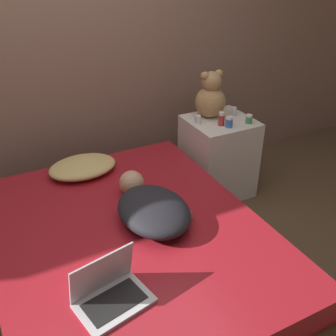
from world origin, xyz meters
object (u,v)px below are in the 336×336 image
bottle_green (249,119)px  bottle_red (222,119)px  bottle_clear (234,111)px  bottle_white (198,120)px  laptop (110,292)px  bottle_blue (229,122)px  person_lying (152,207)px  pillow (83,167)px  teddy_bear (211,97)px

bottle_green → bottle_red: 0.22m
bottle_clear → bottle_white: same height
bottle_red → bottle_clear: size_ratio=1.66×
laptop → bottle_blue: 1.62m
person_lying → bottle_green: size_ratio=9.87×
bottle_clear → pillow: bearing=179.5°
person_lying → teddy_bear: (0.85, 0.73, 0.29)m
person_lying → bottle_clear: bottle_clear is taller
pillow → bottle_red: bottle_red is taller
pillow → laptop: laptop is taller
bottle_red → teddy_bear: bearing=84.8°
laptop → bottle_blue: bearing=24.7°
teddy_bear → bottle_green: 0.34m
person_lying → bottle_white: (0.69, 0.65, 0.16)m
bottle_clear → bottle_green: bearing=-88.6°
person_lying → bottle_blue: 1.01m
pillow → bottle_green: bearing=-9.1°
bottle_red → bottle_clear: bottle_red is taller
bottle_green → bottle_red: size_ratio=0.65×
pillow → bottle_clear: (1.25, -0.01, 0.19)m
pillow → bottle_red: bearing=-7.6°
bottle_blue → teddy_bear: bearing=93.6°
bottle_red → bottle_green: bearing=-16.5°
laptop → bottle_green: (1.47, 0.95, 0.19)m
bottle_red → bottle_blue: size_ratio=1.29×
bottle_blue → laptop: bearing=-143.4°
person_lying → bottle_blue: (0.86, 0.49, 0.17)m
bottle_red → bottle_clear: 0.24m
teddy_bear → bottle_green: (0.19, -0.25, -0.13)m
bottle_green → bottle_clear: 0.19m
person_lying → bottle_green: 1.16m
bottle_blue → bottle_white: 0.24m
bottle_green → bottle_blue: (-0.18, 0.01, 0.01)m
laptop → bottle_blue: (1.29, 0.96, 0.20)m
laptop → bottle_blue: size_ratio=4.48×
bottle_red → bottle_white: 0.18m
laptop → bottle_green: bearing=21.0°
teddy_bear → person_lying: bearing=-139.2°
person_lying → bottle_green: (1.04, 0.48, 0.17)m
laptop → bottle_clear: 1.87m
bottle_green → bottle_white: size_ratio=1.08×
pillow → person_lying: (0.21, -0.68, 0.02)m
laptop → bottle_clear: bottle_clear is taller
pillow → bottle_clear: bearing=-0.5°
bottle_red → laptop: bearing=-141.2°
bottle_blue → bottle_white: bearing=137.0°
pillow → teddy_bear: teddy_bear is taller
pillow → bottle_white: bottle_white is taller
bottle_red → bottle_white: bearing=142.4°
bottle_green → bottle_red: bottle_red is taller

